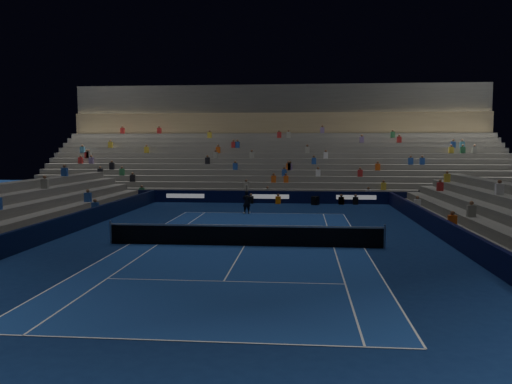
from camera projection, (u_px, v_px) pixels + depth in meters
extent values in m
plane|color=#0C1F4D|center=(245.00, 246.00, 24.02)|extent=(90.00, 90.00, 0.00)
cube|color=navy|center=(245.00, 246.00, 24.02)|extent=(10.97, 23.77, 0.01)
cube|color=black|center=(270.00, 197.00, 42.34)|extent=(44.00, 0.25, 1.00)
cube|color=black|center=(460.00, 239.00, 23.12)|extent=(0.25, 37.00, 1.00)
cube|color=black|center=(44.00, 232.00, 24.84)|extent=(0.25, 37.00, 1.00)
cube|color=slate|center=(270.00, 199.00, 43.35)|extent=(44.00, 1.00, 0.50)
cube|color=slate|center=(271.00, 195.00, 44.32)|extent=(44.00, 1.00, 1.00)
cube|color=slate|center=(272.00, 191.00, 45.29)|extent=(44.00, 1.00, 1.50)
cube|color=slate|center=(272.00, 187.00, 46.26)|extent=(44.00, 1.00, 2.00)
cube|color=slate|center=(273.00, 184.00, 47.23)|extent=(44.00, 1.00, 2.50)
cube|color=slate|center=(274.00, 180.00, 48.20)|extent=(44.00, 1.00, 3.00)
cube|color=slate|center=(274.00, 177.00, 49.17)|extent=(44.00, 1.00, 3.50)
cube|color=slate|center=(275.00, 174.00, 50.14)|extent=(44.00, 1.00, 4.00)
cube|color=slate|center=(275.00, 171.00, 51.11)|extent=(44.00, 1.00, 4.50)
cube|color=slate|center=(276.00, 168.00, 52.08)|extent=(44.00, 1.00, 5.00)
cube|color=slate|center=(276.00, 165.00, 53.05)|extent=(44.00, 1.00, 5.50)
cube|color=slate|center=(277.00, 162.00, 54.03)|extent=(44.00, 1.00, 6.00)
cube|color=#907D59|center=(277.00, 123.00, 54.76)|extent=(44.00, 0.60, 2.20)
cube|color=#3F3F3D|center=(278.00, 100.00, 55.92)|extent=(44.00, 2.40, 3.00)
cube|color=slate|center=(478.00, 244.00, 23.07)|extent=(1.00, 37.00, 0.50)
cube|color=slate|center=(501.00, 239.00, 22.96)|extent=(1.00, 37.00, 1.00)
cube|color=slate|center=(29.00, 237.00, 24.93)|extent=(1.00, 37.00, 0.50)
cube|color=slate|center=(9.00, 232.00, 25.00)|extent=(1.00, 37.00, 1.00)
cylinder|color=#B2B2B7|center=(111.00, 232.00, 24.54)|extent=(0.10, 0.10, 1.10)
cylinder|color=#B2B2B7|center=(385.00, 236.00, 23.41)|extent=(0.10, 0.10, 1.10)
cube|color=black|center=(245.00, 236.00, 23.98)|extent=(12.80, 0.03, 0.90)
cube|color=white|center=(244.00, 226.00, 23.94)|extent=(12.80, 0.04, 0.08)
imported|color=black|center=(247.00, 202.00, 35.59)|extent=(0.65, 0.50, 1.61)
cube|color=black|center=(315.00, 201.00, 41.10)|extent=(0.68, 0.75, 0.68)
cylinder|color=black|center=(315.00, 199.00, 40.60)|extent=(0.26, 0.38, 0.16)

